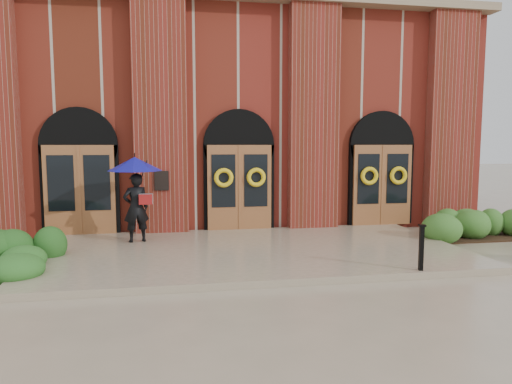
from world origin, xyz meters
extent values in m
plane|color=gray|center=(0.00, 0.00, 0.00)|extent=(90.00, 90.00, 0.00)
cube|color=tan|center=(0.00, 0.15, 0.07)|extent=(10.00, 5.30, 0.15)
cube|color=maroon|center=(0.00, 8.90, 3.50)|extent=(16.00, 12.00, 7.00)
cube|color=black|center=(-2.25, 2.47, 1.65)|extent=(0.40, 0.05, 0.55)
cube|color=maroon|center=(-2.25, 2.73, 3.50)|extent=(1.50, 0.45, 7.00)
cube|color=maroon|center=(2.25, 2.73, 3.50)|extent=(1.50, 0.45, 7.00)
cube|color=maroon|center=(6.75, 2.73, 3.50)|extent=(1.50, 0.45, 7.00)
cube|color=brown|center=(-4.50, 2.71, 1.40)|extent=(1.90, 0.10, 2.50)
cylinder|color=black|center=(-4.50, 2.85, 2.65)|extent=(2.10, 0.22, 2.10)
cube|color=brown|center=(0.00, 2.71, 1.40)|extent=(1.90, 0.10, 2.50)
cylinder|color=black|center=(0.00, 2.85, 2.65)|extent=(2.10, 0.22, 2.10)
cube|color=brown|center=(4.50, 2.71, 1.40)|extent=(1.90, 0.10, 2.50)
cylinder|color=black|center=(4.50, 2.85, 2.65)|extent=(2.10, 0.22, 2.10)
torus|color=yellow|center=(-0.48, 2.59, 1.70)|extent=(0.57, 0.13, 0.57)
torus|color=yellow|center=(0.48, 2.59, 1.70)|extent=(0.57, 0.13, 0.57)
torus|color=yellow|center=(4.02, 2.59, 1.70)|extent=(0.57, 0.13, 0.57)
torus|color=yellow|center=(4.98, 2.59, 1.70)|extent=(0.57, 0.13, 0.57)
imported|color=black|center=(-2.88, 1.41, 1.04)|extent=(0.74, 0.59, 1.78)
cone|color=#12148C|center=(-2.88, 1.41, 2.17)|extent=(1.70, 1.70, 0.36)
cylinder|color=black|center=(-2.83, 1.36, 1.70)|extent=(0.02, 0.02, 0.60)
cube|color=#A4A7A9|center=(-2.62, 1.27, 1.28)|extent=(0.37, 0.25, 0.26)
cube|color=maroon|center=(-2.62, 1.17, 1.28)|extent=(0.33, 0.11, 0.26)
cube|color=black|center=(2.97, -2.35, 0.60)|extent=(0.09, 0.09, 0.89)
cube|color=black|center=(2.97, -2.35, 1.06)|extent=(0.14, 0.14, 0.04)
ellipsoid|color=#1E4818|center=(-5.20, 0.50, 0.39)|extent=(3.04, 1.22, 0.78)
ellipsoid|color=#305C20|center=(6.43, 1.02, 0.38)|extent=(2.99, 1.20, 0.77)
ellipsoid|color=#25561D|center=(-5.23, -0.95, 0.27)|extent=(1.53, 1.31, 0.54)
camera|label=1|loc=(-1.83, -10.59, 2.68)|focal=32.00mm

